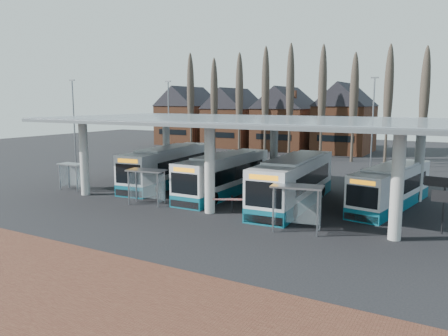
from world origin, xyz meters
The scene contains 17 objects.
ground centered at (0.00, 0.00, 0.00)m, with size 140.00×140.00×0.00m, color black.
brick_strip centered at (0.00, -12.00, 0.01)m, with size 70.00×10.00×0.03m, color brown.
station_canopy centered at (0.00, 8.00, 5.68)m, with size 32.00×16.00×6.34m.
poplar_row centered at (0.00, 33.00, 8.78)m, with size 45.10×1.10×14.50m.
townhouse_row centered at (-15.75, 44.00, 5.94)m, with size 36.80×10.30×12.25m.
lamp_post_a centered at (-18.00, 22.00, 5.34)m, with size 0.80×0.16×10.17m.
lamp_post_b centered at (6.00, 26.00, 5.34)m, with size 0.80×0.16×10.17m.
lamp_post_d centered at (-26.00, 14.00, 5.34)m, with size 0.80×0.16×10.17m.
bus_0 centered at (-8.80, 9.62, 1.65)m, with size 4.13×12.80×3.49m.
bus_1 centered at (-2.19, 8.48, 1.57)m, with size 2.76×12.02×3.33m.
bus_2 centered at (4.11, 7.81, 1.67)m, with size 3.54×12.91×3.55m.
bus_3 centered at (10.54, 10.49, 1.44)m, with size 4.13×11.23×3.05m.
shelter_0 centered at (-14.52, 3.54, 1.67)m, with size 2.47×1.24×2.29m.
shelter_1 centered at (-5.44, 2.49, 1.90)m, with size 3.02×1.89×2.61m.
shelter_2 centered at (6.71, 1.43, 2.01)m, with size 3.19×1.98×2.76m.
info_sign_1 centered at (14.23, 4.95, 2.78)m, with size 2.23×0.31×3.31m.
barrier centered at (1.25, 3.02, 0.90)m, with size 2.12×1.16×1.16m.
Camera 1 is at (15.35, -22.46, 7.56)m, focal length 35.00 mm.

